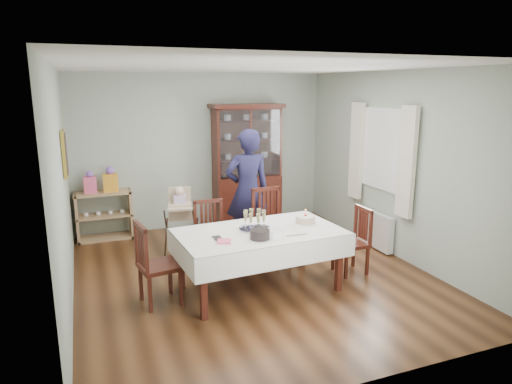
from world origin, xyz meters
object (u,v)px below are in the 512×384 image
dining_table (259,260)px  chair_far_right (271,239)px  woman (247,191)px  gift_bag_orange (111,180)px  birthday_cake (305,220)px  champagne_tray (255,224)px  gift_bag_pink (90,183)px  chair_end_right (351,254)px  sideboard (104,215)px  high_chair (181,227)px  chair_far_left (212,251)px  china_cabinet (247,163)px  chair_end_left (159,279)px

dining_table → chair_far_right: 1.02m
woman → gift_bag_orange: (-1.88, 1.35, 0.05)m
chair_far_right → woman: (-0.18, 0.50, 0.63)m
birthday_cake → champagne_tray: bearing=179.5°
chair_far_right → gift_bag_pink: 3.08m
chair_end_right → sideboard: bearing=-131.9°
birthday_cake → gift_bag_pink: (-2.50, 2.65, 0.15)m
sideboard → high_chair: (1.04, -1.09, 0.00)m
dining_table → gift_bag_orange: gift_bag_orange is taller
dining_table → sideboard: (-1.67, 2.73, 0.02)m
chair_far_right → sideboard: bearing=135.9°
chair_far_left → china_cabinet: bearing=58.6°
high_chair → gift_bag_orange: gift_bag_orange is taller
chair_far_right → gift_bag_orange: (-2.06, 1.84, 0.67)m
sideboard → birthday_cake: 3.57m
sideboard → gift_bag_orange: size_ratio=2.18×
chair_far_left → woman: (0.73, 0.58, 0.65)m
dining_table → chair_far_right: size_ratio=1.99×
dining_table → woman: size_ratio=1.10×
champagne_tray → gift_bag_pink: (-1.81, 2.65, 0.13)m
chair_end_right → woman: size_ratio=0.48×
dining_table → gift_bag_orange: bearing=119.5°
champagne_tray → gift_bag_orange: 3.05m
chair_far_left → gift_bag_orange: (-1.15, 1.93, 0.70)m
dining_table → chair_end_left: size_ratio=2.10×
china_cabinet → chair_far_right: (-0.30, -1.84, -0.81)m
dining_table → chair_far_left: bearing=116.1°
sideboard → birthday_cake: bearing=-49.0°
gift_bag_orange → chair_far_left: bearing=-59.1°
birthday_cake → gift_bag_pink: 3.65m
woman → champagne_tray: woman is taller
dining_table → gift_bag_pink: bearing=124.3°
dining_table → champagne_tray: champagne_tray is taller
chair_far_right → gift_bag_orange: 2.85m
china_cabinet → sideboard: (-2.50, 0.02, -0.72)m
chair_far_right → chair_far_left: bearing=-178.6°
chair_far_left → gift_bag_pink: gift_bag_pink is taller
dining_table → chair_end_left: chair_end_left is taller
gift_bag_pink → chair_end_right: bearing=-39.7°
chair_far_left → chair_end_left: (-0.84, -0.71, 0.01)m
chair_far_left → chair_end_left: chair_end_left is taller
chair_far_left → sideboard: bearing=124.3°
high_chair → birthday_cake: 2.08m
woman → high_chair: 1.15m
chair_far_right → gift_bag_orange: gift_bag_orange is taller
woman → champagne_tray: (-0.38, -1.30, -0.10)m
chair_end_right → gift_bag_orange: size_ratio=2.17×
chair_end_left → gift_bag_pink: bearing=4.4°
sideboard → high_chair: size_ratio=0.88×
woman → chair_end_right: bearing=130.3°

